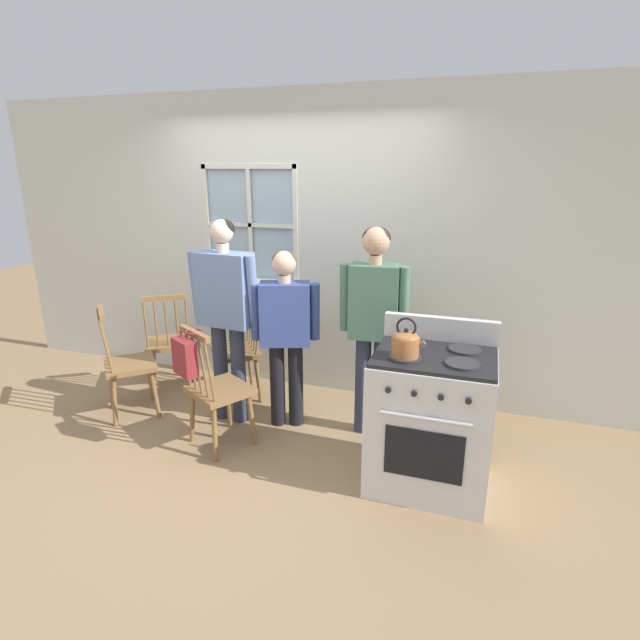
{
  "coord_description": "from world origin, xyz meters",
  "views": [
    {
      "loc": [
        1.62,
        -2.85,
        2.04
      ],
      "look_at": [
        0.53,
        0.38,
        1.0
      ],
      "focal_mm": 28.0,
      "sensor_mm": 36.0,
      "label": 1
    }
  ],
  "objects_px": {
    "kettle": "(406,343)",
    "chair_near_wall": "(127,365)",
    "chair_by_window": "(218,391)",
    "chair_near_stove": "(169,344)",
    "handbag": "(185,356)",
    "person_elderly_left": "(226,304)",
    "potted_plant": "(238,273)",
    "chair_center_cluster": "(238,351)",
    "person_teen_center": "(285,325)",
    "person_adult_right": "(374,313)",
    "stove": "(431,419)"
  },
  "relations": [
    {
      "from": "chair_near_stove",
      "to": "stove",
      "type": "relative_size",
      "value": 0.88
    },
    {
      "from": "chair_by_window",
      "to": "stove",
      "type": "height_order",
      "value": "stove"
    },
    {
      "from": "chair_center_cluster",
      "to": "kettle",
      "type": "relative_size",
      "value": 3.86
    },
    {
      "from": "chair_near_stove",
      "to": "person_adult_right",
      "type": "height_order",
      "value": "person_adult_right"
    },
    {
      "from": "chair_by_window",
      "to": "chair_near_wall",
      "type": "xyz_separation_m",
      "value": [
        -0.98,
        0.21,
        0.0
      ]
    },
    {
      "from": "handbag",
      "to": "person_adult_right",
      "type": "bearing_deg",
      "value": 33.2
    },
    {
      "from": "person_elderly_left",
      "to": "chair_near_stove",
      "type": "bearing_deg",
      "value": 159.66
    },
    {
      "from": "chair_center_cluster",
      "to": "chair_near_stove",
      "type": "xyz_separation_m",
      "value": [
        -0.72,
        -0.02,
        0.0
      ]
    },
    {
      "from": "person_elderly_left",
      "to": "potted_plant",
      "type": "xyz_separation_m",
      "value": [
        -0.29,
        0.78,
        0.08
      ]
    },
    {
      "from": "person_teen_center",
      "to": "stove",
      "type": "bearing_deg",
      "value": -39.63
    },
    {
      "from": "person_elderly_left",
      "to": "potted_plant",
      "type": "bearing_deg",
      "value": 114.24
    },
    {
      "from": "chair_center_cluster",
      "to": "person_teen_center",
      "type": "bearing_deg",
      "value": 22.77
    },
    {
      "from": "chair_near_stove",
      "to": "handbag",
      "type": "xyz_separation_m",
      "value": [
        0.85,
        -0.98,
        0.34
      ]
    },
    {
      "from": "chair_near_wall",
      "to": "person_elderly_left",
      "type": "relative_size",
      "value": 0.57
    },
    {
      "from": "chair_near_wall",
      "to": "person_adult_right",
      "type": "bearing_deg",
      "value": -123.92
    },
    {
      "from": "person_teen_center",
      "to": "person_adult_right",
      "type": "height_order",
      "value": "person_adult_right"
    },
    {
      "from": "chair_center_cluster",
      "to": "potted_plant",
      "type": "height_order",
      "value": "potted_plant"
    },
    {
      "from": "chair_by_window",
      "to": "chair_near_stove",
      "type": "relative_size",
      "value": 1.0
    },
    {
      "from": "person_elderly_left",
      "to": "potted_plant",
      "type": "relative_size",
      "value": 5.29
    },
    {
      "from": "chair_by_window",
      "to": "person_elderly_left",
      "type": "xyz_separation_m",
      "value": [
        -0.12,
        0.4,
        0.56
      ]
    },
    {
      "from": "chair_near_stove",
      "to": "kettle",
      "type": "distance_m",
      "value": 2.59
    },
    {
      "from": "chair_by_window",
      "to": "handbag",
      "type": "relative_size",
      "value": 3.11
    },
    {
      "from": "chair_near_stove",
      "to": "chair_center_cluster",
      "type": "bearing_deg",
      "value": 148.1
    },
    {
      "from": "stove",
      "to": "kettle",
      "type": "bearing_deg",
      "value": -142.28
    },
    {
      "from": "kettle",
      "to": "handbag",
      "type": "bearing_deg",
      "value": -176.51
    },
    {
      "from": "chair_near_wall",
      "to": "stove",
      "type": "distance_m",
      "value": 2.55
    },
    {
      "from": "chair_by_window",
      "to": "kettle",
      "type": "distance_m",
      "value": 1.51
    },
    {
      "from": "person_adult_right",
      "to": "stove",
      "type": "distance_m",
      "value": 0.91
    },
    {
      "from": "chair_center_cluster",
      "to": "stove",
      "type": "xyz_separation_m",
      "value": [
        1.81,
        -0.78,
        0.03
      ]
    },
    {
      "from": "kettle",
      "to": "chair_near_wall",
      "type": "bearing_deg",
      "value": 172.37
    },
    {
      "from": "potted_plant",
      "to": "person_teen_center",
      "type": "bearing_deg",
      "value": -42.7
    },
    {
      "from": "stove",
      "to": "potted_plant",
      "type": "height_order",
      "value": "potted_plant"
    },
    {
      "from": "chair_center_cluster",
      "to": "person_teen_center",
      "type": "relative_size",
      "value": 0.66
    },
    {
      "from": "person_elderly_left",
      "to": "person_adult_right",
      "type": "xyz_separation_m",
      "value": [
        1.16,
        0.16,
        -0.01
      ]
    },
    {
      "from": "kettle",
      "to": "potted_plant",
      "type": "distance_m",
      "value": 2.22
    },
    {
      "from": "kettle",
      "to": "handbag",
      "type": "height_order",
      "value": "kettle"
    },
    {
      "from": "chair_by_window",
      "to": "chair_center_cluster",
      "type": "relative_size",
      "value": 1.0
    },
    {
      "from": "chair_by_window",
      "to": "chair_center_cluster",
      "type": "height_order",
      "value": "same"
    },
    {
      "from": "handbag",
      "to": "chair_near_stove",
      "type": "bearing_deg",
      "value": 130.74
    },
    {
      "from": "chair_near_stove",
      "to": "chair_by_window",
      "type": "bearing_deg",
      "value": 107.43
    },
    {
      "from": "handbag",
      "to": "person_teen_center",
      "type": "bearing_deg",
      "value": 54.4
    },
    {
      "from": "stove",
      "to": "person_elderly_left",
      "type": "bearing_deg",
      "value": 167.31
    },
    {
      "from": "chair_by_window",
      "to": "person_adult_right",
      "type": "bearing_deg",
      "value": -121.68
    },
    {
      "from": "chair_near_stove",
      "to": "potted_plant",
      "type": "relative_size",
      "value": 3.02
    },
    {
      "from": "potted_plant",
      "to": "chair_by_window",
      "type": "bearing_deg",
      "value": -70.98
    },
    {
      "from": "chair_center_cluster",
      "to": "potted_plant",
      "type": "relative_size",
      "value": 3.02
    },
    {
      "from": "person_adult_right",
      "to": "stove",
      "type": "relative_size",
      "value": 1.51
    },
    {
      "from": "chair_near_stove",
      "to": "potted_plant",
      "type": "xyz_separation_m",
      "value": [
        0.56,
        0.4,
        0.64
      ]
    },
    {
      "from": "chair_near_stove",
      "to": "handbag",
      "type": "distance_m",
      "value": 1.34
    },
    {
      "from": "chair_center_cluster",
      "to": "potted_plant",
      "type": "xyz_separation_m",
      "value": [
        -0.16,
        0.38,
        0.64
      ]
    }
  ]
}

